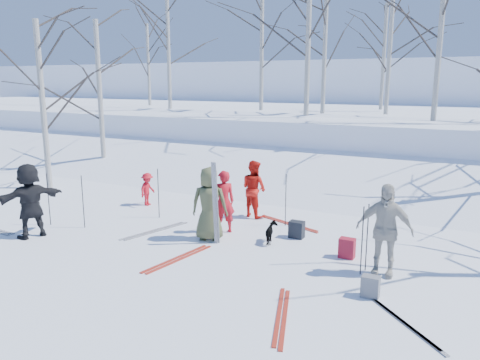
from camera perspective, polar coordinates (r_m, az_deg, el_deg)
The scene contains 37 objects.
ground at distance 10.28m, azimuth -3.94°, elevation -8.66°, with size 120.00×120.00×0.00m, color white.
snow_ramp at distance 16.37m, azimuth 9.01°, elevation -0.38°, with size 70.00×9.50×1.40m, color white.
snow_plateau at distance 25.81m, azimuth 16.34°, elevation 5.71°, with size 70.00×18.00×2.20m, color white.
far_hill at distance 46.47m, azimuth 21.76°, elevation 9.19°, with size 90.00×30.00×6.00m, color white.
skier_olive_center at distance 10.77m, azimuth -3.75°, elevation -2.90°, with size 0.84×0.55×1.72m, color #484E2F.
skier_red_north at distance 11.28m, azimuth -2.04°, elevation -2.67°, with size 0.56×0.37×1.54m, color red.
skier_redor_behind at distance 12.62m, azimuth 1.70°, elevation -1.06°, with size 0.75×0.59×1.55m, color red.
skier_red_seated at distance 14.07m, azimuth -11.21°, elevation -1.10°, with size 0.63×0.36×0.97m, color red.
skier_cream_east at distance 9.21m, azimuth 17.19°, elevation -5.82°, with size 1.04×0.43×1.78m, color beige.
skier_grey_west at distance 11.97m, azimuth -24.25°, elevation -2.29°, with size 1.64×0.52×1.77m, color black.
dog at distance 10.70m, azimuth 3.85°, elevation -6.46°, with size 0.26×0.57×0.48m, color black.
upright_ski_left at distance 10.42m, azimuth -3.15°, elevation -2.88°, with size 0.07×0.02×1.90m, color silver.
upright_ski_right at distance 10.42m, azimuth -2.90°, elevation -2.88°, with size 0.07×0.02×1.90m, color silver.
ski_pair_a at distance 7.91m, azimuth 19.07°, elevation -15.91°, with size 1.49×1.48×0.02m, color silver, non-canonical shape.
ski_pair_b at distance 7.67m, azimuth 5.10°, elevation -16.18°, with size 0.81×1.86×0.02m, color maroon, non-canonical shape.
ski_pair_c at distance 11.75m, azimuth -10.31°, elevation -6.10°, with size 0.69×1.89×0.02m, color silver, non-canonical shape.
ski_pair_e at distance 12.20m, azimuth 5.95°, elevation -5.29°, with size 1.85×0.84×0.02m, color maroon, non-canonical shape.
ski_pair_f at distance 9.91m, azimuth -7.59°, elevation -9.50°, with size 0.49×1.91×0.02m, color maroon, non-canonical shape.
ski_pole_a at distance 11.88m, azimuth 5.59°, elevation -2.45°, with size 0.02×0.02×1.34m, color black.
ski_pole_b at distance 12.70m, azimuth -9.92°, elevation -1.62°, with size 0.02×0.02×1.34m, color black.
ski_pole_c at distance 9.39m, azimuth 15.23°, elevation -6.78°, with size 0.02×0.02×1.34m, color black.
ski_pole_d at distance 12.84m, azimuth -22.31°, elevation -2.21°, with size 0.02×0.02×1.34m, color black.
ski_pole_e at distance 9.17m, azimuth 14.66°, elevation -7.19°, with size 0.02×0.02×1.34m, color black.
ski_pole_f at distance 12.29m, azimuth -18.60°, elevation -2.54°, with size 0.02×0.02×1.34m, color black.
backpack_red at distance 10.09m, azimuth 12.91°, elevation -8.09°, with size 0.32×0.22×0.42m, color maroon.
backpack_grey at distance 8.46m, azimuth 15.61°, elevation -12.42°, with size 0.30×0.20×0.38m, color slate.
backpack_dark at distance 11.12m, azimuth 6.92°, elevation -6.02°, with size 0.34×0.24×0.40m, color black.
birch_plateau_b at distance 23.30m, azimuth 2.65°, elevation 15.52°, with size 4.59×4.59×5.70m, color silver, non-canonical shape.
birch_plateau_d at distance 24.78m, azimuth 17.12°, elevation 14.10°, with size 4.16×4.16×5.08m, color silver, non-canonical shape.
birch_plateau_e at distance 18.42m, azimuth 23.25°, elevation 16.08°, with size 4.84×4.84×6.05m, color silver, non-canonical shape.
birch_plateau_g at distance 21.25m, azimuth 10.27°, elevation 14.97°, with size 4.22×4.22×5.17m, color silver, non-canonical shape.
birch_plateau_h at distance 21.24m, azimuth 17.75°, elevation 14.30°, with size 4.06×4.06×4.94m, color silver, non-canonical shape.
birch_plateau_i at distance 24.75m, azimuth -8.74°, elevation 15.93°, with size 5.03×5.03×6.33m, color silver, non-canonical shape.
birch_plateau_j at distance 28.34m, azimuth -11.11°, elevation 13.58°, with size 3.82×3.82×4.60m, color silver, non-canonical shape.
birch_plateau_k at distance 19.98m, azimuth 8.34°, elevation 17.47°, with size 5.31×5.31×6.72m, color silver, non-canonical shape.
birch_edge_a at distance 17.01m, azimuth -22.90°, elevation 8.26°, with size 4.50×4.50×5.57m, color silver, non-canonical shape.
birch_edge_d at distance 19.70m, azimuth -16.69°, elevation 9.64°, with size 4.76×4.76×5.95m, color silver, non-canonical shape.
Camera 1 is at (5.09, -8.17, 3.63)m, focal length 35.00 mm.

